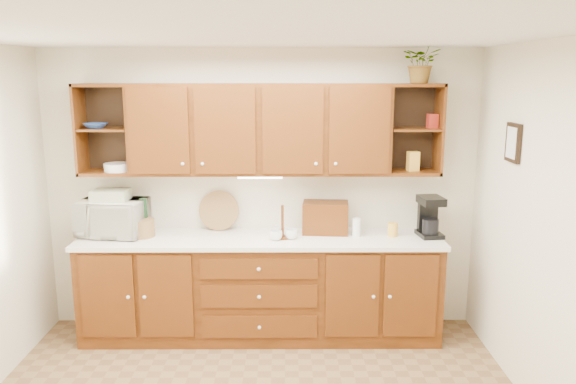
{
  "coord_description": "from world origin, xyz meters",
  "views": [
    {
      "loc": [
        0.23,
        -3.39,
        2.36
      ],
      "look_at": [
        0.25,
        1.15,
        1.41
      ],
      "focal_mm": 35.0,
      "sensor_mm": 36.0,
      "label": 1
    }
  ],
  "objects_px": {
    "microwave": "(112,218)",
    "coffee_maker": "(430,217)",
    "potted_plant": "(422,62)",
    "bread_box": "(325,217)"
  },
  "relations": [
    {
      "from": "microwave",
      "to": "coffee_maker",
      "type": "relative_size",
      "value": 1.6
    },
    {
      "from": "coffee_maker",
      "to": "potted_plant",
      "type": "relative_size",
      "value": 1.03
    },
    {
      "from": "microwave",
      "to": "bread_box",
      "type": "xyz_separation_m",
      "value": [
        1.93,
        0.07,
        -0.02
      ]
    },
    {
      "from": "microwave",
      "to": "bread_box",
      "type": "height_order",
      "value": "microwave"
    },
    {
      "from": "microwave",
      "to": "potted_plant",
      "type": "xyz_separation_m",
      "value": [
        2.73,
        0.01,
        1.37
      ]
    },
    {
      "from": "microwave",
      "to": "bread_box",
      "type": "distance_m",
      "value": 1.93
    },
    {
      "from": "coffee_maker",
      "to": "potted_plant",
      "type": "xyz_separation_m",
      "value": [
        -0.13,
        0.04,
        1.35
      ]
    },
    {
      "from": "microwave",
      "to": "bread_box",
      "type": "relative_size",
      "value": 1.42
    },
    {
      "from": "microwave",
      "to": "coffee_maker",
      "type": "distance_m",
      "value": 2.86
    },
    {
      "from": "microwave",
      "to": "coffee_maker",
      "type": "height_order",
      "value": "coffee_maker"
    }
  ]
}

